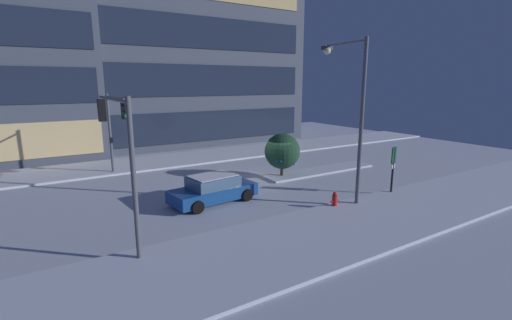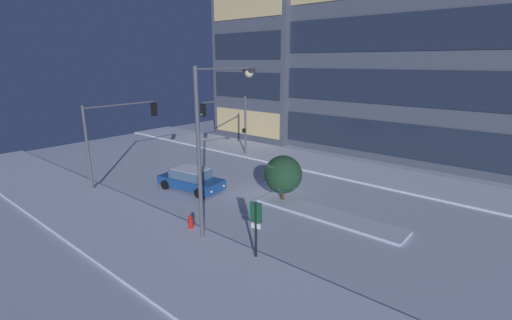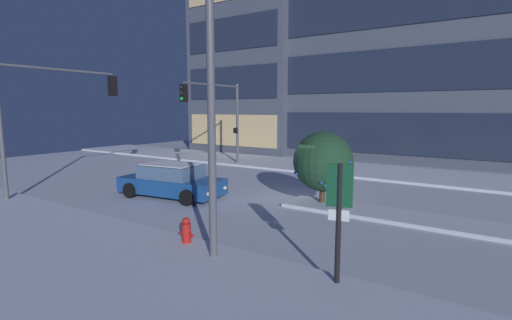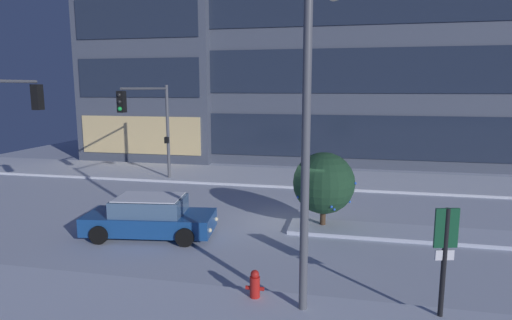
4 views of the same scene
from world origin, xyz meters
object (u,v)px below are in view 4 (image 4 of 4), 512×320
(car_near, at_px, (150,217))
(street_lamp_arched, at_px, (315,86))
(parking_info_sign, at_px, (445,250))
(fire_hydrant, at_px, (255,287))
(traffic_light_corner_far_left, at_px, (150,116))
(decorated_tree_median, at_px, (324,183))

(car_near, xyz_separation_m, street_lamp_arched, (6.22, -3.54, 4.74))
(street_lamp_arched, height_order, parking_info_sign, street_lamp_arched)
(parking_info_sign, bearing_deg, street_lamp_arched, 64.32)
(car_near, distance_m, fire_hydrant, 6.36)
(traffic_light_corner_far_left, relative_size, street_lamp_arched, 0.66)
(traffic_light_corner_far_left, distance_m, fire_hydrant, 14.42)
(decorated_tree_median, bearing_deg, traffic_light_corner_far_left, 152.39)
(decorated_tree_median, bearing_deg, fire_hydrant, -101.70)
(street_lamp_arched, bearing_deg, parking_info_sign, -92.93)
(car_near, height_order, decorated_tree_median, decorated_tree_median)
(fire_hydrant, distance_m, parking_info_sign, 4.64)
(traffic_light_corner_far_left, distance_m, decorated_tree_median, 10.93)
(car_near, height_order, fire_hydrant, car_near)
(car_near, xyz_separation_m, parking_info_sign, (9.29, -4.10, 1.05))
(fire_hydrant, relative_size, decorated_tree_median, 0.29)
(car_near, bearing_deg, fire_hydrant, -47.86)
(car_near, bearing_deg, parking_info_sign, -31.35)
(traffic_light_corner_far_left, xyz_separation_m, parking_info_sign, (12.62, -11.34, -2.15))
(parking_info_sign, bearing_deg, traffic_light_corner_far_left, 32.72)
(traffic_light_corner_far_left, distance_m, parking_info_sign, 17.11)
(traffic_light_corner_far_left, xyz_separation_m, decorated_tree_median, (9.50, -4.97, -2.11))
(car_near, relative_size, fire_hydrant, 5.68)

